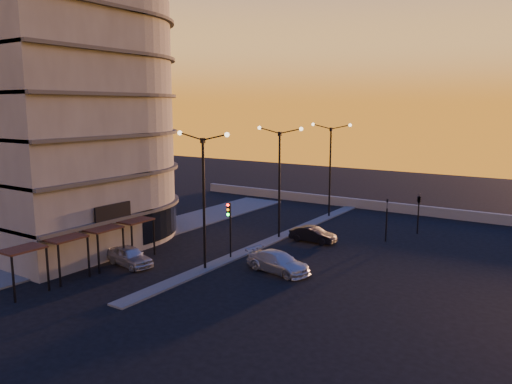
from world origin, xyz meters
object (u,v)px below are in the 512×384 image
object	(u,v)px
car_hatchback	(130,256)
traffic_light_main	(229,221)
streetlamp_mid	(279,173)
car_wagon	(278,262)
car_sedan	(313,235)

from	to	relation	value
car_hatchback	traffic_light_main	bearing A→B (deg)	-34.09
streetlamp_mid	car_wagon	distance (m)	10.14
traffic_light_main	car_sedan	bearing A→B (deg)	68.47
traffic_light_main	car_sedan	xyz separation A→B (m)	(3.00, 7.60, -2.25)
traffic_light_main	car_sedan	size ratio (longest dim) A/B	1.10
car_hatchback	car_wagon	size ratio (longest dim) A/B	0.85
car_sedan	car_wagon	xyz separation A→B (m)	(1.50, -8.13, 0.05)
streetlamp_mid	car_sedan	size ratio (longest dim) A/B	2.45
car_hatchback	car_sedan	world-z (taller)	car_hatchback
streetlamp_mid	car_sedan	xyz separation A→B (m)	(3.00, 0.47, -4.95)
streetlamp_mid	traffic_light_main	xyz separation A→B (m)	(0.00, -7.13, -2.70)
car_hatchback	car_sedan	size ratio (longest dim) A/B	1.05
traffic_light_main	car_sedan	world-z (taller)	traffic_light_main
car_sedan	car_wagon	bearing A→B (deg)	-171.06
car_hatchback	car_sedan	bearing A→B (deg)	-21.86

